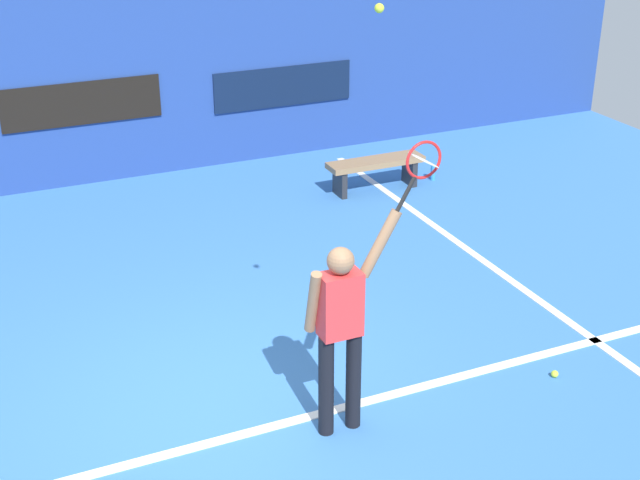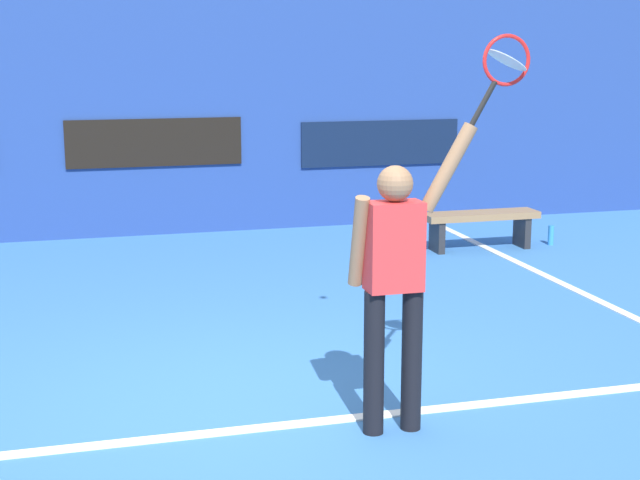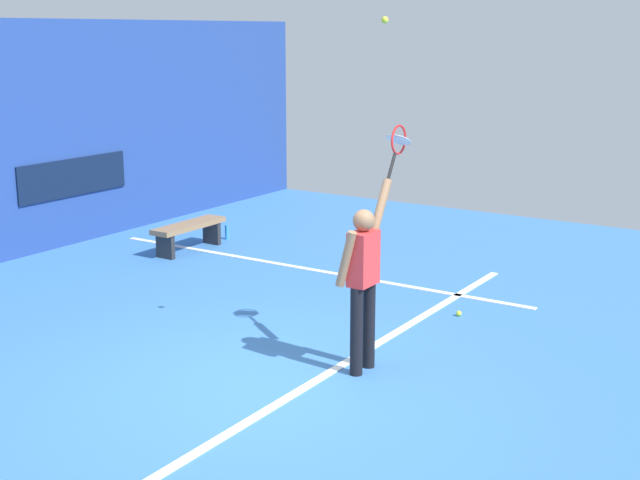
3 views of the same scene
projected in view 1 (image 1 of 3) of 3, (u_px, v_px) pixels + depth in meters
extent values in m
plane|color=#3870B2|center=(224.00, 407.00, 7.85)|extent=(18.00, 18.00, 0.00)
cube|color=navy|center=(75.00, 58.00, 12.18)|extent=(18.00, 0.20, 3.58)
cube|color=black|center=(82.00, 103.00, 12.33)|extent=(2.20, 0.03, 0.60)
cube|color=#0C1933|center=(283.00, 87.00, 13.48)|extent=(2.20, 0.03, 0.60)
cube|color=white|center=(241.00, 435.00, 7.48)|extent=(10.00, 0.10, 0.01)
cube|color=white|center=(462.00, 246.00, 10.89)|extent=(0.10, 7.00, 0.01)
cylinder|color=black|center=(326.00, 386.00, 7.34)|extent=(0.13, 0.13, 0.92)
cylinder|color=black|center=(353.00, 379.00, 7.43)|extent=(0.13, 0.13, 0.92)
cube|color=red|center=(340.00, 304.00, 7.08)|extent=(0.34, 0.20, 0.55)
sphere|color=#8C6647|center=(341.00, 261.00, 6.92)|extent=(0.22, 0.22, 0.22)
cylinder|color=#8C6647|center=(380.00, 244.00, 7.01)|extent=(0.36, 0.09, 0.55)
cylinder|color=#8C6647|center=(313.00, 302.00, 7.06)|extent=(0.09, 0.23, 0.58)
cylinder|color=black|center=(406.00, 194.00, 6.93)|extent=(0.18, 0.03, 0.28)
torus|color=red|center=(424.00, 160.00, 6.87)|extent=(0.43, 0.02, 0.43)
cylinder|color=silver|center=(424.00, 160.00, 6.87)|extent=(0.23, 0.27, 0.13)
sphere|color=#CCE033|center=(379.00, 8.00, 6.15)|extent=(0.07, 0.07, 0.07)
cube|color=olive|center=(376.00, 162.00, 12.44)|extent=(1.40, 0.36, 0.08)
cube|color=#262628|center=(340.00, 183.00, 12.33)|extent=(0.08, 0.32, 0.37)
cube|color=#262628|center=(410.00, 172.00, 12.74)|extent=(0.08, 0.32, 0.37)
cylinder|color=#338CD8|center=(433.00, 172.00, 12.91)|extent=(0.07, 0.07, 0.24)
sphere|color=#CCE033|center=(555.00, 374.00, 8.27)|extent=(0.07, 0.07, 0.07)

